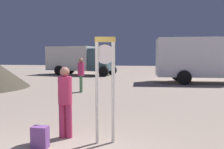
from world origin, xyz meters
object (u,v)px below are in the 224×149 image
at_px(backpack, 40,137).
at_px(box_truck_far, 79,59).
at_px(person_near_clock, 65,99).
at_px(box_truck_near, 206,59).
at_px(standing_clock, 105,79).
at_px(person_distant, 81,73).

height_order(backpack, box_truck_far, box_truck_far).
xyz_separation_m(person_near_clock, box_truck_far, (-5.18, 16.12, 0.68)).
height_order(person_near_clock, backpack, person_near_clock).
relative_size(box_truck_near, box_truck_far, 1.04).
relative_size(standing_clock, person_near_clock, 1.39).
bearing_deg(backpack, person_near_clock, 65.75).
bearing_deg(box_truck_far, backpack, -73.64).
distance_m(standing_clock, person_distant, 6.62).
relative_size(person_near_clock, box_truck_far, 0.22).
bearing_deg(person_near_clock, box_truck_far, 107.82).
relative_size(person_near_clock, box_truck_near, 0.21).
height_order(standing_clock, backpack, standing_clock).
bearing_deg(person_distant, box_truck_far, 109.37).
distance_m(person_near_clock, box_truck_far, 16.95).
bearing_deg(standing_clock, backpack, -157.71).
bearing_deg(backpack, box_truck_far, 106.36).
height_order(standing_clock, box_truck_near, box_truck_near).
distance_m(standing_clock, backpack, 1.68).
relative_size(standing_clock, box_truck_near, 0.30).
distance_m(person_near_clock, box_truck_near, 12.44).
xyz_separation_m(box_truck_near, box_truck_far, (-10.56, 4.93, -0.08)).
relative_size(person_distant, box_truck_near, 0.24).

